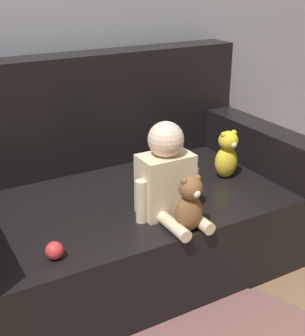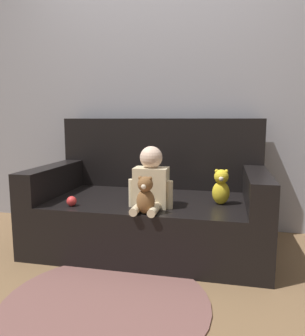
{
  "view_description": "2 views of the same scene",
  "coord_description": "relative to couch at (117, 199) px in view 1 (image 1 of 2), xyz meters",
  "views": [
    {
      "loc": [
        -0.88,
        -1.81,
        1.38
      ],
      "look_at": [
        0.14,
        -0.03,
        0.5
      ],
      "focal_mm": 50.0,
      "sensor_mm": 36.0,
      "label": 1
    },
    {
      "loc": [
        0.55,
        -2.39,
        0.98
      ],
      "look_at": [
        0.04,
        -0.08,
        0.63
      ],
      "focal_mm": 35.0,
      "sensor_mm": 36.0,
      "label": 2
    }
  ],
  "objects": [
    {
      "name": "ground_plane",
      "position": [
        0.0,
        -0.08,
        -0.32
      ],
      "size": [
        12.0,
        12.0,
        0.0
      ],
      "primitive_type": "plane",
      "color": "brown"
    },
    {
      "name": "couch",
      "position": [
        0.0,
        0.0,
        0.0
      ],
      "size": [
        1.72,
        0.99,
        0.99
      ],
      "color": "black",
      "rests_on": "ground_plane"
    },
    {
      "name": "person_baby",
      "position": [
        0.07,
        -0.36,
        0.25
      ],
      "size": [
        0.31,
        0.33,
        0.41
      ],
      "color": "beige",
      "rests_on": "couch"
    },
    {
      "name": "teddy_bear_brown",
      "position": [
        0.07,
        -0.53,
        0.19
      ],
      "size": [
        0.12,
        0.11,
        0.24
      ],
      "color": "brown",
      "rests_on": "couch"
    },
    {
      "name": "plush_toy_side",
      "position": [
        0.53,
        -0.18,
        0.19
      ],
      "size": [
        0.12,
        0.11,
        0.25
      ],
      "color": "yellow",
      "rests_on": "couch"
    },
    {
      "name": "toy_ball",
      "position": [
        -0.47,
        -0.45,
        0.11
      ],
      "size": [
        0.07,
        0.07,
        0.07
      ],
      "color": "red",
      "rests_on": "couch"
    }
  ]
}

